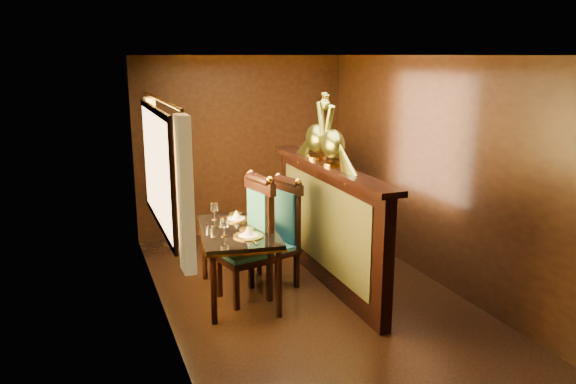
{
  "coord_description": "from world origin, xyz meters",
  "views": [
    {
      "loc": [
        -2.19,
        -5.07,
        2.5
      ],
      "look_at": [
        -0.1,
        0.4,
        1.07
      ],
      "focal_mm": 35.0,
      "sensor_mm": 36.0,
      "label": 1
    }
  ],
  "objects_px": {
    "chair_right": "(282,229)",
    "peacock_right": "(317,126)",
    "dining_table": "(238,235)",
    "chair_left": "(254,234)",
    "peacock_left": "(333,131)"
  },
  "relations": [
    {
      "from": "chair_right",
      "to": "peacock_right",
      "type": "relative_size",
      "value": 1.63
    },
    {
      "from": "dining_table",
      "to": "peacock_right",
      "type": "relative_size",
      "value": 1.81
    },
    {
      "from": "chair_right",
      "to": "chair_left",
      "type": "bearing_deg",
      "value": -167.89
    },
    {
      "from": "chair_left",
      "to": "dining_table",
      "type": "bearing_deg",
      "value": 149.28
    },
    {
      "from": "peacock_left",
      "to": "peacock_right",
      "type": "relative_size",
      "value": 0.98
    },
    {
      "from": "chair_left",
      "to": "chair_right",
      "type": "bearing_deg",
      "value": 16.04
    },
    {
      "from": "chair_left",
      "to": "peacock_left",
      "type": "distance_m",
      "value": 1.35
    },
    {
      "from": "chair_right",
      "to": "peacock_right",
      "type": "height_order",
      "value": "peacock_right"
    },
    {
      "from": "chair_left",
      "to": "peacock_right",
      "type": "distance_m",
      "value": 1.41
    },
    {
      "from": "chair_left",
      "to": "chair_right",
      "type": "height_order",
      "value": "chair_left"
    },
    {
      "from": "peacock_left",
      "to": "peacock_right",
      "type": "distance_m",
      "value": 0.41
    },
    {
      "from": "chair_left",
      "to": "peacock_right",
      "type": "xyz_separation_m",
      "value": [
        0.87,
        0.37,
        1.04
      ]
    },
    {
      "from": "peacock_right",
      "to": "chair_left",
      "type": "bearing_deg",
      "value": -157.01
    },
    {
      "from": "dining_table",
      "to": "chair_right",
      "type": "distance_m",
      "value": 0.57
    },
    {
      "from": "dining_table",
      "to": "peacock_right",
      "type": "height_order",
      "value": "peacock_right"
    }
  ]
}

